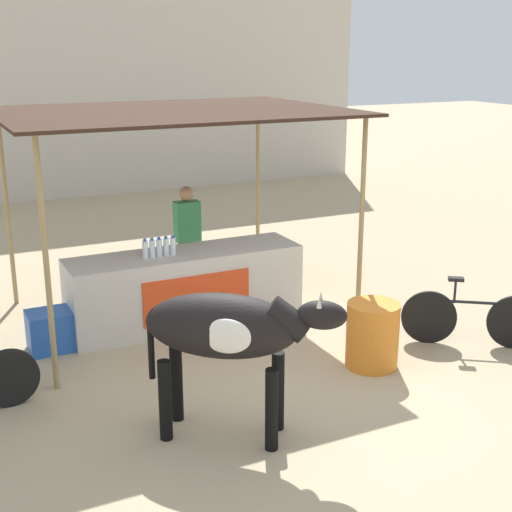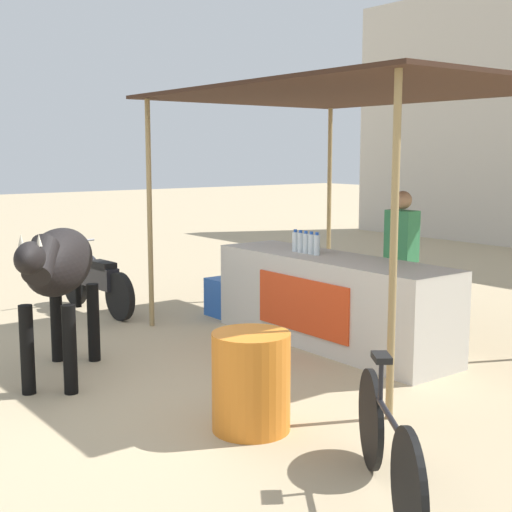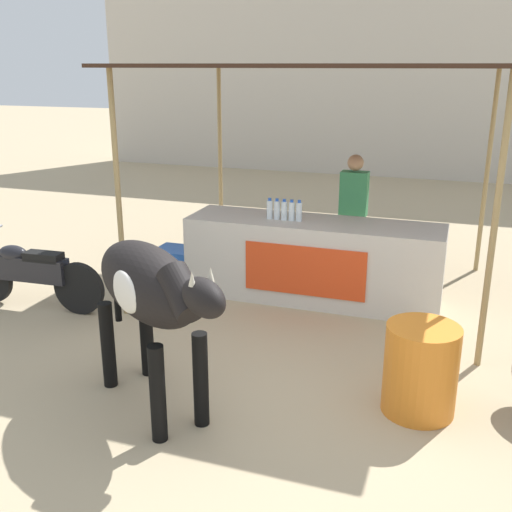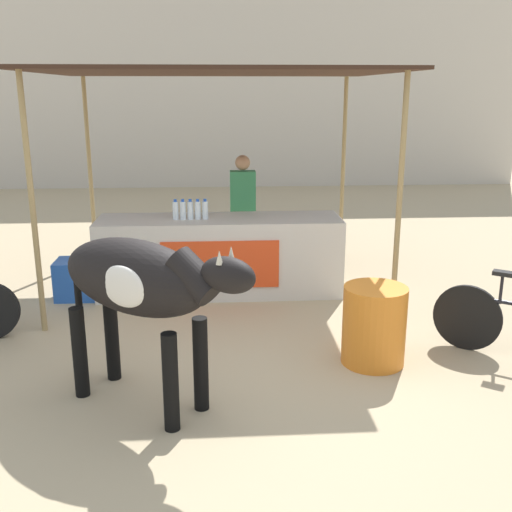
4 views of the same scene
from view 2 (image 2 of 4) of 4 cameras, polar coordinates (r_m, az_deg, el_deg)
ground_plane at (r=6.60m, az=-8.37°, el=-10.01°), size 60.00×60.00×0.00m
stall_counter at (r=7.74m, az=5.94°, el=-3.56°), size 3.00×0.82×0.96m
stall_awning at (r=7.81m, az=7.84°, el=12.18°), size 4.20×3.20×2.71m
water_bottle_row at (r=7.87m, az=4.01°, el=1.05°), size 0.43×0.07×0.25m
vendor_behind_counter at (r=7.99m, az=11.52°, el=-0.62°), size 0.34×0.22×1.65m
cooler_box at (r=9.02m, az=-1.99°, el=-3.37°), size 0.60×0.44×0.48m
water_barrel at (r=5.39m, az=-0.39°, el=-10.00°), size 0.59×0.59×0.75m
cow at (r=6.67m, az=-15.60°, el=-0.90°), size 1.68×1.37×1.44m
motorcycle_parked at (r=9.48m, az=-12.73°, el=-1.85°), size 1.80×0.55×0.90m
bicycle_leaning at (r=4.40m, az=10.45°, el=-14.80°), size 1.38×0.99×0.85m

